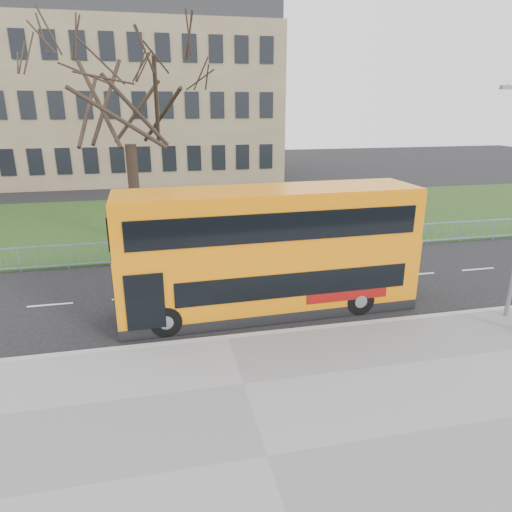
{
  "coord_description": "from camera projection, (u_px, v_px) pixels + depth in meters",
  "views": [
    {
      "loc": [
        -1.86,
        -14.16,
        7.01
      ],
      "look_at": [
        1.46,
        1.0,
        1.86
      ],
      "focal_mm": 32.0,
      "sensor_mm": 36.0,
      "label": 1
    }
  ],
  "objects": [
    {
      "name": "pavement",
      "position": [
        267.0,
        458.0,
        9.44
      ],
      "size": [
        80.0,
        10.5,
        0.12
      ],
      "primitive_type": "cube",
      "color": "slate",
      "rests_on": "ground"
    },
    {
      "name": "ground",
      "position": [
        221.0,
        319.0,
        15.71
      ],
      "size": [
        120.0,
        120.0,
        0.0
      ],
      "primitive_type": "plane",
      "color": "black",
      "rests_on": "ground"
    },
    {
      "name": "civic_building",
      "position": [
        119.0,
        105.0,
        44.94
      ],
      "size": [
        30.0,
        15.0,
        14.0
      ],
      "primitive_type": "cube",
      "color": "#806851",
      "rests_on": "ground"
    },
    {
      "name": "kerb",
      "position": [
        228.0,
        338.0,
        14.25
      ],
      "size": [
        80.0,
        0.2,
        0.14
      ],
      "primitive_type": "cube",
      "color": "#9B9B9E",
      "rests_on": "ground"
    },
    {
      "name": "bare_tree",
      "position": [
        129.0,
        124.0,
        22.45
      ],
      "size": [
        8.45,
        8.45,
        12.07
      ],
      "primitive_type": null,
      "color": "black",
      "rests_on": "grass_verge"
    },
    {
      "name": "grass_verge",
      "position": [
        189.0,
        220.0,
        28.96
      ],
      "size": [
        80.0,
        15.4,
        0.08
      ],
      "primitive_type": "cube",
      "color": "#1B3714",
      "rests_on": "ground"
    },
    {
      "name": "guard_railing",
      "position": [
        201.0,
        248.0,
        21.66
      ],
      "size": [
        40.0,
        0.12,
        1.1
      ],
      "primitive_type": null,
      "color": "#77A1D4",
      "rests_on": "ground"
    },
    {
      "name": "yellow_bus",
      "position": [
        269.0,
        248.0,
        15.71
      ],
      "size": [
        10.36,
        2.74,
        4.32
      ],
      "rotation": [
        0.0,
        0.0,
        0.03
      ],
      "color": "orange",
      "rests_on": "ground"
    }
  ]
}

